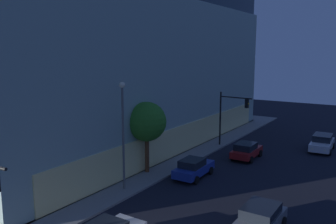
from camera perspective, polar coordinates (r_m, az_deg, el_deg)
modern_building at (r=44.34m, az=-14.71°, el=8.17°), size 39.79×31.16×18.37m
traffic_light_far_corner at (r=37.44m, az=9.96°, el=0.15°), size 0.54×3.61×5.71m
street_lamp_sidewalk at (r=25.16m, az=-7.27°, el=-1.72°), size 0.44×0.44×7.80m
sidewalk_tree at (r=28.84m, az=-3.45°, el=-1.60°), size 3.23×3.23×5.87m
car_grey at (r=21.05m, az=14.43°, el=-16.47°), size 4.67×2.18×1.55m
car_blue at (r=28.92m, az=4.11°, el=-8.94°), size 4.27×2.09×1.55m
car_red at (r=34.52m, az=12.49°, el=-6.03°), size 4.09×2.07×1.55m
car_white at (r=39.78m, az=23.53°, el=-4.51°), size 4.76×2.30×1.61m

